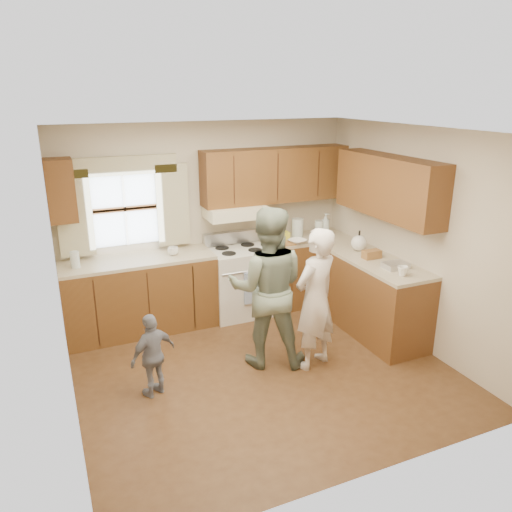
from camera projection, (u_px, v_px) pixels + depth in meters
name	position (u px, v px, depth m)	size (l,w,h in m)	color
room	(263.00, 259.00, 4.98)	(3.80, 3.80, 3.80)	#472B16
kitchen_fixtures	(272.00, 259.00, 6.28)	(3.80, 2.25, 2.15)	#43230E
stove	(239.00, 280.00, 6.59)	(0.76, 0.67, 1.07)	silver
woman_left	(315.00, 299.00, 5.23)	(0.56, 0.37, 1.55)	beige
woman_right	(267.00, 288.00, 5.26)	(0.85, 0.66, 1.75)	#253B29
child	(153.00, 355.00, 4.81)	(0.50, 0.21, 0.86)	gray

